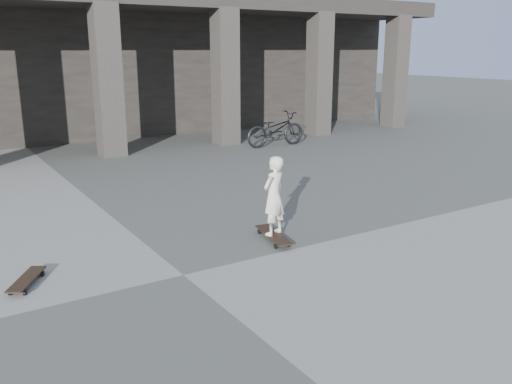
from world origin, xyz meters
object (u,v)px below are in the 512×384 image
skateboard_spare (27,280)px  child (274,196)px  bicycle (275,129)px  longboard (273,235)px

skateboard_spare → child: (3.50, -0.26, 0.63)m
child → bicycle: 8.26m
skateboard_spare → bicycle: (8.15, 6.56, 0.44)m
skateboard_spare → bicycle: bicycle is taller
skateboard_spare → bicycle: bearing=-19.3°
longboard → child: child is taller
skateboard_spare → child: size_ratio=0.65×
skateboard_spare → child: bearing=-62.5°
longboard → skateboard_spare: (-3.50, 0.26, -0.01)m
longboard → skateboard_spare: 3.51m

